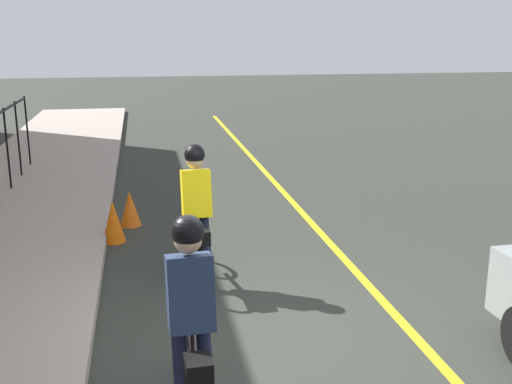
{
  "coord_description": "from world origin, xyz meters",
  "views": [
    {
      "loc": [
        -5.8,
        1.2,
        3.19
      ],
      "look_at": [
        2.47,
        -0.35,
        1.0
      ],
      "focal_mm": 43.51,
      "sensor_mm": 36.0,
      "label": 1
    }
  ],
  "objects": [
    {
      "name": "traffic_cone_near",
      "position": [
        4.42,
        1.45,
        0.3
      ],
      "size": [
        0.36,
        0.36,
        0.6
      ],
      "primitive_type": "cone",
      "color": "orange",
      "rests_on": "ground"
    },
    {
      "name": "ground_plane",
      "position": [
        0.0,
        0.0,
        0.0
      ],
      "size": [
        80.0,
        80.0,
        0.0
      ],
      "primitive_type": "plane",
      "color": "#2E312A"
    },
    {
      "name": "cyclist_lead",
      "position": [
        1.78,
        0.56,
        0.91
      ],
      "size": [
        1.71,
        0.38,
        1.83
      ],
      "rotation": [
        0.0,
        0.0,
        0.05
      ],
      "color": "black",
      "rests_on": "ground"
    },
    {
      "name": "lane_line_centre",
      "position": [
        0.0,
        -1.6,
        0.0
      ],
      "size": [
        36.0,
        0.12,
        0.01
      ],
      "primitive_type": "cube",
      "color": "yellow",
      "rests_on": "ground"
    },
    {
      "name": "cyclist_follow",
      "position": [
        -1.27,
        0.88,
        0.91
      ],
      "size": [
        1.71,
        0.38,
        1.83
      ],
      "rotation": [
        0.0,
        0.0,
        0.05
      ],
      "color": "black",
      "rests_on": "ground"
    },
    {
      "name": "traffic_cone_far",
      "position": [
        3.62,
        1.69,
        0.33
      ],
      "size": [
        0.36,
        0.36,
        0.67
      ],
      "primitive_type": "cone",
      "color": "orange",
      "rests_on": "ground"
    }
  ]
}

